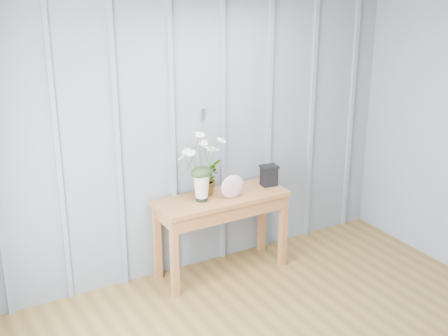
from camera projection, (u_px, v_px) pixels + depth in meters
room_shell at (287, 82)px, 4.18m from camera, size 4.00×4.50×2.50m
sideboard at (221, 208)px, 5.57m from camera, size 1.20×0.45×0.75m
daisy_vase at (201, 155)px, 5.29m from camera, size 0.48×0.36×0.67m
spider_plant at (205, 178)px, 5.52m from camera, size 0.36×0.36×0.30m
felt_disc_vessel at (233, 187)px, 5.45m from camera, size 0.22×0.09×0.22m
carved_box at (269, 175)px, 5.74m from camera, size 0.17×0.14×0.19m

